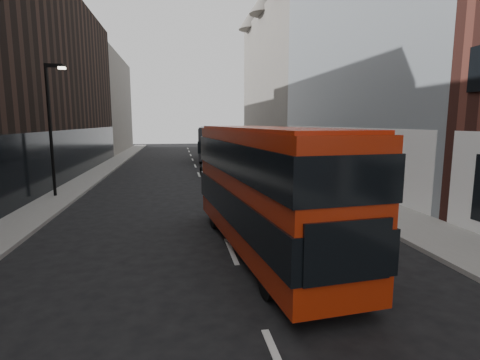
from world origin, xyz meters
name	(u,v)px	position (x,y,z in m)	size (l,w,h in m)	color
sidewalk_right	(294,173)	(7.50, 25.00, 0.07)	(3.00, 80.00, 0.15)	slate
sidewalk_left	(90,178)	(-8.00, 25.00, 0.07)	(2.00, 80.00, 0.15)	slate
building_modern_block	(372,35)	(11.47, 21.00, 9.90)	(5.03, 22.00, 20.00)	#A8AFB3
building_victorian	(279,78)	(11.38, 44.00, 9.66)	(6.50, 24.00, 21.00)	slate
building_left_mid	(54,87)	(-11.50, 30.00, 7.00)	(5.00, 24.00, 14.00)	black
building_left_far	(105,105)	(-11.50, 52.00, 6.50)	(5.00, 20.00, 13.00)	slate
street_lamp	(51,121)	(-8.22, 18.00, 4.18)	(1.06, 0.22, 7.00)	black
red_bus	(264,184)	(1.02, 7.76, 2.20)	(3.34, 10.00, 3.98)	#9E2109
grey_bus	(212,143)	(2.05, 37.14, 1.93)	(3.61, 11.31, 3.60)	black
car_a	(227,176)	(1.47, 19.93, 0.69)	(1.63, 4.06, 1.38)	black
car_b	(249,176)	(2.92, 20.10, 0.69)	(1.46, 4.18, 1.38)	gray
car_c	(213,169)	(1.00, 24.58, 0.61)	(1.70, 4.19, 1.22)	black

